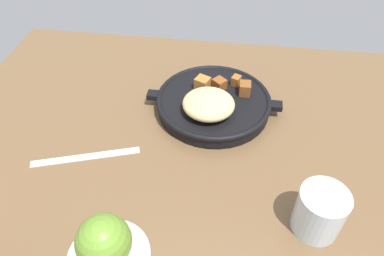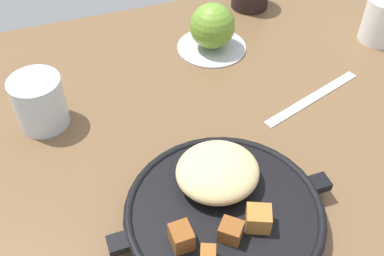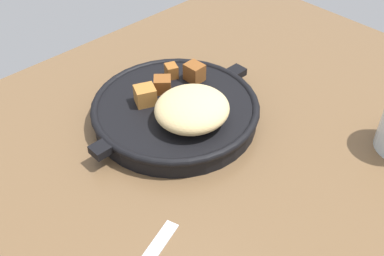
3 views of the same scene
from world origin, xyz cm
name	(u,v)px [view 2 (image 2 of 3)]	position (x,y,z in cm)	size (l,w,h in cm)	color
ground_plane	(215,149)	(0.00, 0.00, -1.20)	(103.60, 84.06, 2.40)	brown
cast_iron_skillet	(223,209)	(-4.15, -12.76, 2.42)	(29.50, 25.15, 7.23)	black
saucer_plate	(212,46)	(8.44, 23.33, 0.30)	(12.93, 12.93, 0.60)	#B7BABF
red_apple	(212,26)	(8.44, 23.33, 4.74)	(8.28, 8.28, 8.28)	olive
butter_knife	(313,98)	(18.97, 4.24, 0.18)	(20.83, 1.60, 0.36)	silver
water_glass_short	(39,102)	(-23.46, 13.42, 4.14)	(7.81, 7.81, 8.28)	silver
white_creamer_pitcher	(383,20)	(39.48, 15.35, 4.22)	(7.36, 7.36, 8.44)	white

